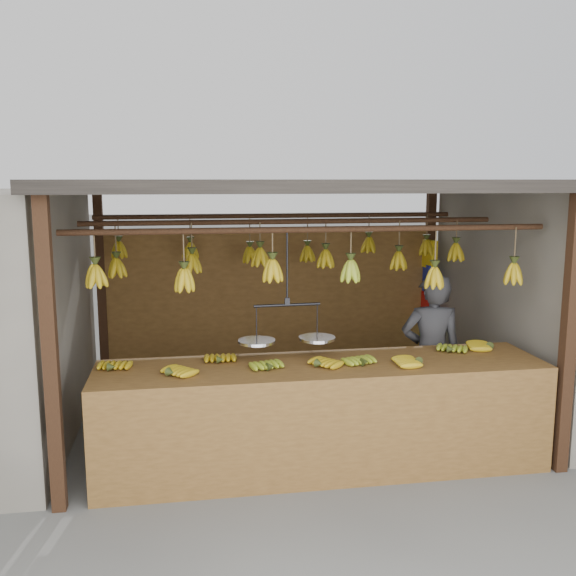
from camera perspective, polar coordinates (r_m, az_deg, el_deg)
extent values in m
plane|color=#5B5B57|center=(6.64, 0.43, -11.57)|extent=(80.00, 80.00, 0.00)
cube|color=black|center=(4.86, -20.35, -5.91)|extent=(0.10, 0.10, 2.30)
cube|color=black|center=(5.66, 23.66, -3.96)|extent=(0.10, 0.10, 2.30)
cube|color=black|center=(7.76, -16.24, -0.03)|extent=(0.10, 0.10, 2.30)
cube|color=black|center=(8.28, 12.39, 0.73)|extent=(0.10, 0.10, 2.30)
cube|color=black|center=(6.19, 0.46, 9.16)|extent=(4.30, 3.30, 0.10)
cylinder|color=black|center=(5.22, 2.33, 5.22)|extent=(4.00, 0.05, 0.05)
cylinder|color=black|center=(6.20, 0.45, 5.93)|extent=(4.00, 0.05, 0.05)
cylinder|color=black|center=(7.19, -0.91, 6.44)|extent=(4.00, 0.05, 0.05)
cube|color=brown|center=(7.82, -1.43, -1.44)|extent=(4.00, 0.06, 1.80)
cube|color=brown|center=(5.35, 3.06, -7.13)|extent=(3.71, 0.82, 0.08)
cube|color=brown|center=(5.11, 4.03, -12.86)|extent=(3.71, 0.04, 0.90)
cube|color=black|center=(5.09, -16.33, -13.82)|extent=(0.07, 0.07, 0.82)
cube|color=black|center=(5.80, 21.35, -11.12)|extent=(0.07, 0.07, 0.82)
cube|color=black|center=(5.75, -15.47, -10.98)|extent=(0.07, 0.07, 0.82)
cube|color=black|center=(6.39, 18.02, -8.99)|extent=(0.07, 0.07, 0.82)
ellipsoid|color=#AF8D12|center=(5.28, -15.40, -6.88)|extent=(0.22, 0.27, 0.06)
ellipsoid|color=#AF8D12|center=(5.04, -10.38, -7.50)|extent=(0.30, 0.30, 0.06)
ellipsoid|color=#AF8D12|center=(5.33, -6.05, -6.44)|extent=(0.19, 0.25, 0.06)
ellipsoid|color=#92A523|center=(5.11, -1.56, -7.09)|extent=(0.24, 0.28, 0.06)
ellipsoid|color=#AF8D12|center=(5.19, 2.80, -6.83)|extent=(0.30, 0.29, 0.06)
ellipsoid|color=#92A523|center=(5.27, 6.86, -6.63)|extent=(0.24, 0.28, 0.06)
ellipsoid|color=#AF8D12|center=(5.39, 11.43, -6.39)|extent=(0.24, 0.18, 0.06)
ellipsoid|color=#92A523|center=(5.79, 14.26, -5.40)|extent=(0.28, 0.30, 0.06)
ellipsoid|color=#AF8D12|center=(6.03, 17.44, -4.94)|extent=(0.28, 0.24, 0.06)
ellipsoid|color=#AF8D12|center=(5.23, -16.71, 1.03)|extent=(0.16, 0.16, 0.28)
ellipsoid|color=#AF8D12|center=(5.19, -9.19, 0.69)|extent=(0.16, 0.16, 0.28)
ellipsoid|color=#AF8D12|center=(5.21, -1.38, 1.55)|extent=(0.16, 0.16, 0.28)
ellipsoid|color=#92A523|center=(5.38, 5.57, 1.51)|extent=(0.16, 0.16, 0.28)
ellipsoid|color=#AF8D12|center=(5.59, 12.88, 0.89)|extent=(0.16, 0.16, 0.28)
ellipsoid|color=#AF8D12|center=(5.84, 19.40, 1.20)|extent=(0.16, 0.16, 0.28)
ellipsoid|color=#AF8D12|center=(6.20, -14.96, 1.75)|extent=(0.16, 0.16, 0.28)
ellipsoid|color=#AF8D12|center=(6.11, -8.50, 2.17)|extent=(0.16, 0.16, 0.28)
ellipsoid|color=#AF8D12|center=(6.14, -2.49, 2.77)|extent=(0.16, 0.16, 0.28)
ellipsoid|color=#AF8D12|center=(6.30, 3.35, 2.63)|extent=(0.16, 0.16, 0.28)
ellipsoid|color=#AF8D12|center=(6.47, 9.80, 2.41)|extent=(0.16, 0.16, 0.28)
ellipsoid|color=#AF8D12|center=(6.70, 14.68, 3.10)|extent=(0.16, 0.16, 0.28)
ellipsoid|color=#AF8D12|center=(7.20, -14.78, 3.31)|extent=(0.16, 0.16, 0.28)
ellipsoid|color=#AF8D12|center=(7.19, -8.66, 3.33)|extent=(0.16, 0.16, 0.28)
ellipsoid|color=#AF8D12|center=(7.18, -3.40, 2.96)|extent=(0.16, 0.16, 0.28)
ellipsoid|color=#AF8D12|center=(7.28, 1.74, 3.07)|extent=(0.16, 0.16, 0.28)
ellipsoid|color=#AF8D12|center=(7.41, 7.17, 3.82)|extent=(0.16, 0.16, 0.28)
ellipsoid|color=#AF8D12|center=(7.63, 12.18, 3.54)|extent=(0.16, 0.16, 0.28)
cylinder|color=black|center=(5.21, -0.08, 1.81)|extent=(0.02, 0.02, 0.62)
cylinder|color=black|center=(5.26, -0.08, -1.52)|extent=(0.56, 0.05, 0.02)
cylinder|color=silver|center=(5.29, -2.80, -4.82)|extent=(0.30, 0.30, 0.02)
cylinder|color=silver|center=(5.39, 2.59, -4.55)|extent=(0.30, 0.30, 0.02)
imported|color=#262628|center=(6.16, 12.60, -5.88)|extent=(0.61, 0.45, 1.55)
cube|color=yellow|center=(8.08, 12.48, 2.97)|extent=(0.08, 0.26, 0.34)
cube|color=#1426BF|center=(8.12, 12.40, 0.85)|extent=(0.08, 0.26, 0.34)
cube|color=red|center=(8.18, 12.31, -1.55)|extent=(0.08, 0.26, 0.34)
cube|color=#199926|center=(8.25, 12.23, -3.90)|extent=(0.08, 0.26, 0.34)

